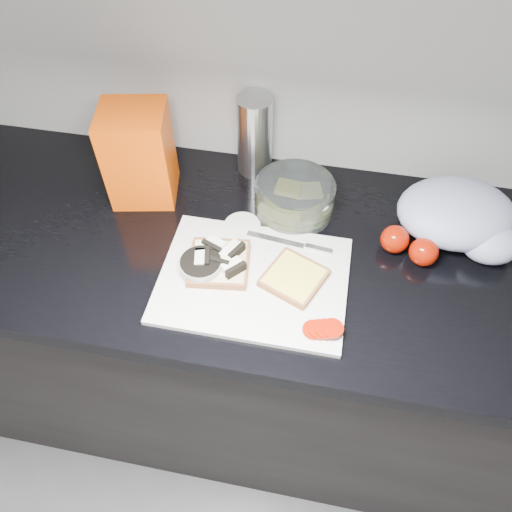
{
  "coord_description": "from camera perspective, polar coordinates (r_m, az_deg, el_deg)",
  "views": [
    {
      "loc": [
        0.04,
        0.47,
        1.77
      ],
      "look_at": [
        -0.08,
        1.12,
        0.95
      ],
      "focal_mm": 35.0,
      "sensor_mm": 36.0,
      "label": 1
    }
  ],
  "objects": [
    {
      "name": "tub_lid",
      "position": [
        1.18,
        -1.59,
        3.49
      ],
      "size": [
        0.11,
        0.11,
        0.01
      ],
      "primitive_type": "cylinder",
      "rotation": [
        0.0,
        0.0,
        -0.36
      ],
      "color": "silver",
      "rests_on": "countertop"
    },
    {
      "name": "countertop",
      "position": [
        1.15,
        4.75,
        0.14
      ],
      "size": [
        3.5,
        0.64,
        0.04
      ],
      "primitive_type": "cube",
      "color": "black",
      "rests_on": "base_cabinet"
    },
    {
      "name": "grocery_bag",
      "position": [
        1.21,
        22.36,
        4.14
      ],
      "size": [
        0.3,
        0.25,
        0.12
      ],
      "rotation": [
        0.0,
        0.0,
        0.17
      ],
      "color": "silver",
      "rests_on": "countertop"
    },
    {
      "name": "seed_tub",
      "position": [
        1.07,
        -6.28,
        -1.26
      ],
      "size": [
        0.09,
        0.09,
        0.05
      ],
      "color": "#A1A5A6",
      "rests_on": "countertop"
    },
    {
      "name": "tomato_slices",
      "position": [
        1.0,
        7.65,
        -8.28
      ],
      "size": [
        0.09,
        0.06,
        0.02
      ],
      "rotation": [
        0.0,
        0.0,
        -0.35
      ],
      "color": "#981403",
      "rests_on": "cutting_board"
    },
    {
      "name": "bread_left",
      "position": [
        1.08,
        -4.28,
        -0.58
      ],
      "size": [
        0.15,
        0.15,
        0.04
      ],
      "rotation": [
        0.0,
        0.0,
        0.13
      ],
      "color": "#CCBB90",
      "rests_on": "cutting_board"
    },
    {
      "name": "cutting_board",
      "position": [
        1.07,
        -0.3,
        -2.7
      ],
      "size": [
        0.4,
        0.3,
        0.01
      ],
      "primitive_type": "cube",
      "color": "silver",
      "rests_on": "countertop"
    },
    {
      "name": "bread_bag",
      "position": [
        1.22,
        -13.2,
        11.18
      ],
      "size": [
        0.17,
        0.16,
        0.23
      ],
      "primitive_type": "cube",
      "rotation": [
        0.0,
        0.0,
        0.2
      ],
      "color": "#E34903",
      "rests_on": "countertop"
    },
    {
      "name": "glass_bowl",
      "position": [
        1.19,
        4.4,
        6.67
      ],
      "size": [
        0.19,
        0.19,
        0.08
      ],
      "rotation": [
        0.0,
        0.0,
        -0.11
      ],
      "color": "silver",
      "rests_on": "countertop"
    },
    {
      "name": "knife",
      "position": [
        1.13,
        5.05,
        1.26
      ],
      "size": [
        0.2,
        0.04,
        0.01
      ],
      "rotation": [
        0.0,
        0.0,
        -0.12
      ],
      "color": "silver",
      "rests_on": "cutting_board"
    },
    {
      "name": "base_cabinet",
      "position": [
        1.53,
        3.64,
        -10.6
      ],
      "size": [
        3.5,
        0.6,
        0.86
      ],
      "primitive_type": "cube",
      "color": "black",
      "rests_on": "ground"
    },
    {
      "name": "bread_right",
      "position": [
        1.06,
        4.36,
        -2.49
      ],
      "size": [
        0.16,
        0.16,
        0.02
      ],
      "rotation": [
        0.0,
        0.0,
        -0.4
      ],
      "color": "#CCBB90",
      "rests_on": "cutting_board"
    },
    {
      "name": "whole_tomatoes",
      "position": [
        1.15,
        17.09,
        1.16
      ],
      "size": [
        0.13,
        0.09,
        0.06
      ],
      "rotation": [
        0.0,
        0.0,
        -0.06
      ],
      "color": "#981403",
      "rests_on": "countertop"
    },
    {
      "name": "steel_canister",
      "position": [
        1.26,
        -0.16,
        13.59
      ],
      "size": [
        0.09,
        0.09,
        0.21
      ],
      "primitive_type": "cylinder",
      "color": "silver",
      "rests_on": "countertop"
    }
  ]
}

